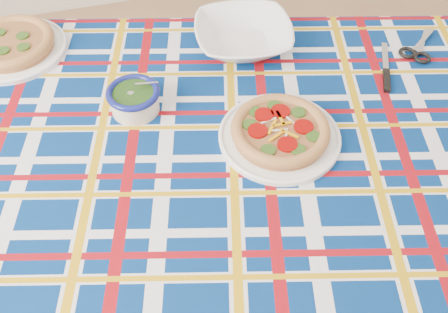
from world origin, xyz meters
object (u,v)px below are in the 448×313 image
object	(u,v)px
pesto_bowl	(134,98)
serving_bowl	(243,36)
dining_table	(201,163)
main_focaccia_plate	(280,130)

from	to	relation	value
pesto_bowl	serving_bowl	size ratio (longest dim) A/B	0.49
dining_table	main_focaccia_plate	xyz separation A→B (m)	(0.17, -0.04, 0.10)
dining_table	serving_bowl	distance (m)	0.38
serving_bowl	pesto_bowl	bearing A→B (deg)	-152.52
main_focaccia_plate	pesto_bowl	distance (m)	0.34
pesto_bowl	serving_bowl	bearing A→B (deg)	27.48
main_focaccia_plate	pesto_bowl	bearing A→B (deg)	148.37
dining_table	serving_bowl	xyz separation A→B (m)	(0.20, 0.31, 0.10)
dining_table	main_focaccia_plate	distance (m)	0.20
main_focaccia_plate	serving_bowl	xyz separation A→B (m)	(0.02, 0.34, 0.00)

